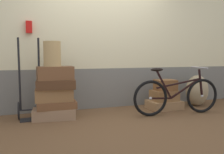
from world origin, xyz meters
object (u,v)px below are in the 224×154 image
(burlap_sack, at_px, (197,90))
(suitcase_1, at_px, (57,105))
(suitcase_3, at_px, (56,84))
(suitcase_4, at_px, (55,73))
(suitcase_0, at_px, (54,114))
(suitcase_2, at_px, (54,95))
(luggage_trolley, at_px, (30,100))
(suitcase_5, at_px, (164,105))
(suitcase_6, at_px, (164,95))
(wicker_basket, at_px, (52,54))
(suitcase_7, at_px, (165,85))
(bicycle, at_px, (177,95))

(burlap_sack, bearing_deg, suitcase_1, -178.28)
(suitcase_3, bearing_deg, suitcase_4, 125.47)
(suitcase_0, height_order, suitcase_2, suitcase_2)
(suitcase_2, height_order, luggage_trolley, luggage_trolley)
(suitcase_5, relative_size, suitcase_6, 1.32)
(suitcase_2, relative_size, suitcase_6, 1.29)
(wicker_basket, distance_m, burlap_sack, 2.92)
(suitcase_3, bearing_deg, suitcase_0, -172.82)
(suitcase_6, bearing_deg, wicker_basket, 178.07)
(suitcase_1, height_order, suitcase_2, suitcase_2)
(suitcase_1, bearing_deg, suitcase_2, 118.02)
(suitcase_3, relative_size, luggage_trolley, 0.47)
(burlap_sack, bearing_deg, wicker_basket, -178.79)
(suitcase_3, distance_m, suitcase_6, 2.02)
(wicker_basket, bearing_deg, luggage_trolley, 161.48)
(suitcase_0, height_order, suitcase_1, suitcase_1)
(suitcase_6, distance_m, luggage_trolley, 2.39)
(suitcase_4, relative_size, suitcase_6, 1.22)
(suitcase_6, xyz_separation_m, burlap_sack, (0.78, 0.04, 0.05))
(suitcase_3, bearing_deg, suitcase_5, 7.19)
(suitcase_2, height_order, suitcase_3, suitcase_3)
(suitcase_3, xyz_separation_m, suitcase_7, (2.02, 0.03, -0.10))
(suitcase_0, distance_m, bicycle, 2.06)
(suitcase_6, height_order, wicker_basket, wicker_basket)
(suitcase_0, height_order, suitcase_3, suitcase_3)
(suitcase_5, distance_m, bicycle, 0.51)
(suitcase_2, distance_m, suitcase_6, 2.03)
(suitcase_7, distance_m, bicycle, 0.46)
(burlap_sack, height_order, bicycle, bicycle)
(suitcase_3, xyz_separation_m, wicker_basket, (-0.05, 0.01, 0.48))
(suitcase_7, relative_size, wicker_basket, 0.96)
(suitcase_2, relative_size, burlap_sack, 0.95)
(suitcase_3, relative_size, suitcase_6, 1.32)
(suitcase_1, relative_size, suitcase_2, 1.04)
(suitcase_7, relative_size, bicycle, 0.24)
(suitcase_0, xyz_separation_m, suitcase_4, (0.03, 0.02, 0.65))
(suitcase_3, xyz_separation_m, luggage_trolley, (-0.39, 0.13, -0.25))
(suitcase_0, bearing_deg, suitcase_3, 6.73)
(suitcase_0, relative_size, suitcase_3, 1.10)
(luggage_trolley, relative_size, burlap_sack, 2.09)
(suitcase_2, height_order, burlap_sack, burlap_sack)
(suitcase_5, xyz_separation_m, luggage_trolley, (-2.40, 0.09, 0.23))
(suitcase_0, height_order, suitcase_7, suitcase_7)
(suitcase_5, bearing_deg, wicker_basket, 179.34)
(suitcase_1, height_order, suitcase_6, suitcase_6)
(suitcase_3, relative_size, bicycle, 0.38)
(suitcase_1, relative_size, bicycle, 0.39)
(suitcase_7, height_order, luggage_trolley, luggage_trolley)
(suitcase_5, xyz_separation_m, wicker_basket, (-2.05, -0.02, 0.95))
(suitcase_3, relative_size, wicker_basket, 1.52)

